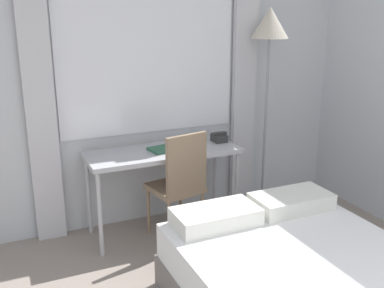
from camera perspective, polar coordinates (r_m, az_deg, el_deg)
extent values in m
cube|color=silver|center=(4.14, -3.48, 8.64)|extent=(4.62, 0.05, 2.70)
cube|color=white|center=(4.03, -5.53, 11.95)|extent=(1.63, 0.01, 1.50)
cube|color=silver|center=(3.83, -18.91, 6.39)|extent=(0.24, 0.06, 2.60)
cube|color=silver|center=(4.43, 6.66, 8.41)|extent=(0.24, 0.06, 2.60)
cube|color=#B2B2B7|center=(3.91, -3.71, -1.04)|extent=(1.33, 0.52, 0.04)
cylinder|color=#B2B2B7|center=(3.69, -11.60, -8.80)|extent=(0.04, 0.04, 0.72)
cylinder|color=#B2B2B7|center=(4.10, 5.72, -5.87)|extent=(0.04, 0.04, 0.72)
cylinder|color=#B2B2B7|center=(4.08, -12.99, -6.34)|extent=(0.04, 0.04, 0.72)
cylinder|color=#B2B2B7|center=(4.46, 2.93, -3.94)|extent=(0.04, 0.04, 0.72)
cube|color=#8C7259|center=(3.89, -2.20, -5.58)|extent=(0.47, 0.47, 0.05)
cube|color=#8C7259|center=(3.65, -0.70, -2.53)|extent=(0.38, 0.11, 0.49)
cylinder|color=#8C7259|center=(3.77, -2.92, -10.31)|extent=(0.03, 0.03, 0.43)
cylinder|color=#8C7259|center=(3.94, 1.31, -9.04)|extent=(0.03, 0.03, 0.43)
cylinder|color=#8C7259|center=(4.03, -5.54, -8.50)|extent=(0.03, 0.03, 0.43)
cylinder|color=#8C7259|center=(4.20, -1.48, -7.40)|extent=(0.03, 0.03, 0.43)
cube|color=silver|center=(3.16, 3.03, -9.19)|extent=(0.59, 0.32, 0.12)
cube|color=silver|center=(3.47, 12.48, -7.13)|extent=(0.59, 0.32, 0.12)
cylinder|color=#4C4C51|center=(4.67, 8.80, -7.70)|extent=(0.29, 0.29, 0.03)
cylinder|color=gray|center=(4.40, 9.27, 2.33)|extent=(0.02, 0.02, 1.65)
cone|color=beige|center=(4.27, 9.88, 14.96)|extent=(0.34, 0.34, 0.28)
cube|color=#2D2D2D|center=(4.14, 3.47, 0.76)|extent=(0.12, 0.14, 0.07)
cube|color=#2D2D2D|center=(4.13, 3.48, 1.36)|extent=(0.14, 0.05, 0.02)
cube|color=#33664C|center=(3.88, -3.79, -0.67)|extent=(0.24, 0.23, 0.02)
cube|color=white|center=(3.88, -3.79, -0.60)|extent=(0.23, 0.21, 0.01)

